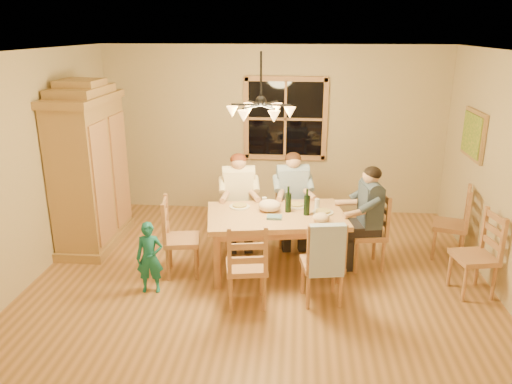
# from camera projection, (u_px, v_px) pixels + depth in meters

# --- Properties ---
(floor) EXTENTS (5.50, 5.50, 0.00)m
(floor) POSITION_uv_depth(u_px,v_px,m) (260.00, 278.00, 6.15)
(floor) COLOR olive
(floor) RESTS_ON ground
(ceiling) EXTENTS (5.50, 5.00, 0.02)m
(ceiling) POSITION_uv_depth(u_px,v_px,m) (261.00, 51.00, 5.30)
(ceiling) COLOR white
(ceiling) RESTS_ON wall_back
(wall_back) EXTENTS (5.50, 0.02, 2.70)m
(wall_back) POSITION_uv_depth(u_px,v_px,m) (273.00, 131.00, 8.09)
(wall_back) COLOR #C5B78B
(wall_back) RESTS_ON floor
(wall_left) EXTENTS (0.02, 5.00, 2.70)m
(wall_left) POSITION_uv_depth(u_px,v_px,m) (32.00, 167.00, 5.96)
(wall_left) COLOR #C5B78B
(wall_left) RESTS_ON floor
(wall_right) EXTENTS (0.02, 5.00, 2.70)m
(wall_right) POSITION_uv_depth(u_px,v_px,m) (509.00, 179.00, 5.50)
(wall_right) COLOR #C5B78B
(wall_right) RESTS_ON floor
(window) EXTENTS (1.30, 0.06, 1.30)m
(window) POSITION_uv_depth(u_px,v_px,m) (285.00, 119.00, 7.98)
(window) COLOR black
(window) RESTS_ON wall_back
(painting) EXTENTS (0.06, 0.78, 0.64)m
(painting) POSITION_uv_depth(u_px,v_px,m) (473.00, 135.00, 6.56)
(painting) COLOR #9D6F44
(painting) RESTS_ON wall_right
(chandelier) EXTENTS (0.77, 0.68, 0.71)m
(chandelier) POSITION_uv_depth(u_px,v_px,m) (261.00, 110.00, 5.50)
(chandelier) COLOR black
(chandelier) RESTS_ON ceiling
(armoire) EXTENTS (0.66, 1.40, 2.30)m
(armoire) POSITION_uv_depth(u_px,v_px,m) (90.00, 172.00, 6.85)
(armoire) COLOR #9D6F44
(armoire) RESTS_ON floor
(dining_table) EXTENTS (1.83, 1.30, 0.76)m
(dining_table) POSITION_uv_depth(u_px,v_px,m) (276.00, 222.00, 6.17)
(dining_table) COLOR tan
(dining_table) RESTS_ON floor
(chair_far_left) EXTENTS (0.51, 0.49, 0.99)m
(chair_far_left) POSITION_uv_depth(u_px,v_px,m) (239.00, 225.00, 6.99)
(chair_far_left) COLOR #B57B4F
(chair_far_left) RESTS_ON floor
(chair_far_right) EXTENTS (0.51, 0.49, 0.99)m
(chair_far_right) POSITION_uv_depth(u_px,v_px,m) (292.00, 224.00, 7.05)
(chair_far_right) COLOR #B57B4F
(chair_far_right) RESTS_ON floor
(chair_near_left) EXTENTS (0.51, 0.49, 0.99)m
(chair_near_left) POSITION_uv_depth(u_px,v_px,m) (247.00, 279.00, 5.49)
(chair_near_left) COLOR #B57B4F
(chair_near_left) RESTS_ON floor
(chair_near_right) EXTENTS (0.51, 0.49, 0.99)m
(chair_near_right) POSITION_uv_depth(u_px,v_px,m) (321.00, 276.00, 5.56)
(chair_near_right) COLOR #B57B4F
(chair_near_right) RESTS_ON floor
(chair_end_left) EXTENTS (0.49, 0.51, 0.99)m
(chair_end_left) POSITION_uv_depth(u_px,v_px,m) (183.00, 251.00, 6.18)
(chair_end_left) COLOR #B57B4F
(chair_end_left) RESTS_ON floor
(chair_end_right) EXTENTS (0.49, 0.51, 0.99)m
(chair_end_right) POSITION_uv_depth(u_px,v_px,m) (366.00, 245.00, 6.37)
(chair_end_right) COLOR #B57B4F
(chair_end_right) RESTS_ON floor
(adult_woman) EXTENTS (0.45, 0.48, 0.87)m
(adult_woman) POSITION_uv_depth(u_px,v_px,m) (239.00, 189.00, 6.82)
(adult_woman) COLOR beige
(adult_woman) RESTS_ON floor
(adult_plaid_man) EXTENTS (0.45, 0.48, 0.87)m
(adult_plaid_man) POSITION_uv_depth(u_px,v_px,m) (293.00, 187.00, 6.88)
(adult_plaid_man) COLOR #38609B
(adult_plaid_man) RESTS_ON floor
(adult_slate_man) EXTENTS (0.48, 0.45, 0.87)m
(adult_slate_man) POSITION_uv_depth(u_px,v_px,m) (369.00, 205.00, 6.20)
(adult_slate_man) COLOR #38465A
(adult_slate_man) RESTS_ON floor
(towel) EXTENTS (0.39, 0.16, 0.58)m
(towel) POSITION_uv_depth(u_px,v_px,m) (327.00, 251.00, 5.26)
(towel) COLOR #ADC2EA
(towel) RESTS_ON chair_near_right
(wine_bottle_a) EXTENTS (0.08, 0.08, 0.33)m
(wine_bottle_a) POSITION_uv_depth(u_px,v_px,m) (288.00, 199.00, 6.15)
(wine_bottle_a) COLOR black
(wine_bottle_a) RESTS_ON dining_table
(wine_bottle_b) EXTENTS (0.08, 0.08, 0.33)m
(wine_bottle_b) POSITION_uv_depth(u_px,v_px,m) (307.00, 202.00, 6.05)
(wine_bottle_b) COLOR black
(wine_bottle_b) RESTS_ON dining_table
(plate_woman) EXTENTS (0.26, 0.26, 0.02)m
(plate_woman) POSITION_uv_depth(u_px,v_px,m) (240.00, 207.00, 6.35)
(plate_woman) COLOR white
(plate_woman) RESTS_ON dining_table
(plate_plaid) EXTENTS (0.26, 0.26, 0.02)m
(plate_plaid) POSITION_uv_depth(u_px,v_px,m) (296.00, 206.00, 6.38)
(plate_plaid) COLOR white
(plate_plaid) RESTS_ON dining_table
(plate_slate) EXTENTS (0.26, 0.26, 0.02)m
(plate_slate) POSITION_uv_depth(u_px,v_px,m) (323.00, 212.00, 6.15)
(plate_slate) COLOR white
(plate_slate) RESTS_ON dining_table
(wine_glass_a) EXTENTS (0.06, 0.06, 0.14)m
(wine_glass_a) POSITION_uv_depth(u_px,v_px,m) (264.00, 203.00, 6.32)
(wine_glass_a) COLOR silver
(wine_glass_a) RESTS_ON dining_table
(wine_glass_b) EXTENTS (0.06, 0.06, 0.14)m
(wine_glass_b) POSITION_uv_depth(u_px,v_px,m) (317.00, 204.00, 6.25)
(wine_glass_b) COLOR silver
(wine_glass_b) RESTS_ON dining_table
(cap) EXTENTS (0.20, 0.20, 0.11)m
(cap) POSITION_uv_depth(u_px,v_px,m) (321.00, 218.00, 5.86)
(cap) COLOR #D5B58E
(cap) RESTS_ON dining_table
(napkin) EXTENTS (0.20, 0.17, 0.03)m
(napkin) POSITION_uv_depth(u_px,v_px,m) (274.00, 217.00, 5.98)
(napkin) COLOR slate
(napkin) RESTS_ON dining_table
(cloth_bundle) EXTENTS (0.28, 0.22, 0.15)m
(cloth_bundle) POSITION_uv_depth(u_px,v_px,m) (270.00, 206.00, 6.19)
(cloth_bundle) COLOR beige
(cloth_bundle) RESTS_ON dining_table
(child) EXTENTS (0.33, 0.24, 0.85)m
(child) POSITION_uv_depth(u_px,v_px,m) (150.00, 258.00, 5.72)
(child) COLOR #186F6E
(child) RESTS_ON floor
(chair_spare_front) EXTENTS (0.49, 0.51, 0.99)m
(chair_spare_front) POSITION_uv_depth(u_px,v_px,m) (472.00, 269.00, 5.72)
(chair_spare_front) COLOR #B57B4F
(chair_spare_front) RESTS_ON floor
(chair_spare_back) EXTENTS (0.52, 0.54, 0.99)m
(chair_spare_back) POSITION_uv_depth(u_px,v_px,m) (448.00, 236.00, 6.64)
(chair_spare_back) COLOR #B57B4F
(chair_spare_back) RESTS_ON floor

